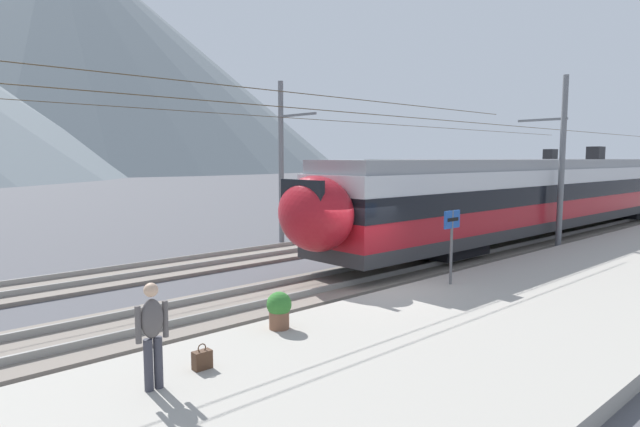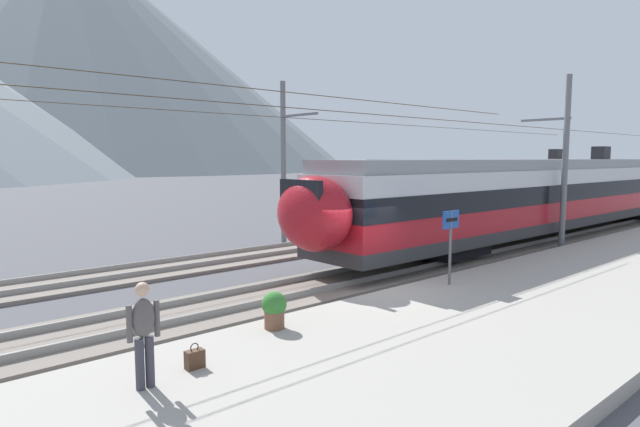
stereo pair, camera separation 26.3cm
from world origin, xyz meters
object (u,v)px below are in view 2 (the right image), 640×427
at_px(train_near_platform, 556,193).
at_px(catenary_mast_mid, 562,159).
at_px(passenger_walking, 144,329).
at_px(potted_plant_platform_edge, 274,308).
at_px(train_far_track, 521,184).
at_px(platform_sign, 451,231).
at_px(catenary_mast_far_side, 286,158).
at_px(handbag_beside_passenger, 195,359).

distance_m(train_near_platform, catenary_mast_mid, 4.09).
bearing_deg(train_near_platform, passenger_walking, -170.07).
relative_size(train_near_platform, potted_plant_platform_edge, 41.53).
relative_size(train_near_platform, passenger_walking, 19.42).
bearing_deg(train_far_track, passenger_walking, -162.33).
xyz_separation_m(passenger_walking, potted_plant_platform_edge, (3.25, 1.02, -0.50)).
bearing_deg(train_far_track, train_near_platform, -142.08).
relative_size(catenary_mast_mid, platform_sign, 21.53).
bearing_deg(train_near_platform, catenary_mast_mid, -152.74).
height_order(catenary_mast_far_side, platform_sign, catenary_mast_far_side).
height_order(catenary_mast_mid, potted_plant_platform_edge, catenary_mast_mid).
distance_m(train_far_track, catenary_mast_mid, 12.71).
bearing_deg(platform_sign, passenger_walking, -174.76).
relative_size(passenger_walking, handbag_beside_passenger, 3.78).
bearing_deg(passenger_walking, handbag_beside_passenger, 11.87).
bearing_deg(train_near_platform, train_far_track, 37.92).
relative_size(platform_sign, handbag_beside_passenger, 4.73).
xyz_separation_m(catenary_mast_mid, passenger_walking, (-19.19, -2.22, -2.59)).
bearing_deg(train_near_platform, handbag_beside_passenger, -170.16).
height_order(catenary_mast_mid, handbag_beside_passenger, catenary_mast_mid).
height_order(platform_sign, passenger_walking, platform_sign).
bearing_deg(catenary_mast_mid, passenger_walking, -173.39).
relative_size(train_near_platform, handbag_beside_passenger, 73.44).
bearing_deg(platform_sign, catenary_mast_far_side, 77.51).
relative_size(train_far_track, platform_sign, 13.96).
bearing_deg(train_far_track, potted_plant_platform_edge, -162.29).
relative_size(catenary_mast_mid, catenary_mast_far_side, 1.00).
bearing_deg(platform_sign, train_near_platform, 13.16).
bearing_deg(train_near_platform, potted_plant_platform_edge, -171.37).
distance_m(train_near_platform, handbag_beside_passenger, 21.96).
xyz_separation_m(catenary_mast_mid, handbag_beside_passenger, (-18.23, -2.02, -3.37)).
height_order(train_far_track, passenger_walking, train_far_track).
bearing_deg(train_far_track, handbag_beside_passenger, -162.14).
relative_size(passenger_walking, potted_plant_platform_edge, 2.14).
bearing_deg(potted_plant_platform_edge, catenary_mast_mid, 4.33).
xyz_separation_m(train_far_track, catenary_mast_mid, (-10.36, -7.19, 1.62)).
relative_size(platform_sign, passenger_walking, 1.25).
xyz_separation_m(catenary_mast_far_side, potted_plant_platform_edge, (-8.42, -10.46, -3.14)).
xyz_separation_m(train_far_track, potted_plant_platform_edge, (-26.30, -8.40, -1.47)).
bearing_deg(passenger_walking, catenary_mast_mid, 6.61).
bearing_deg(train_far_track, catenary_mast_mid, -145.23).
height_order(train_near_platform, potted_plant_platform_edge, train_near_platform).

